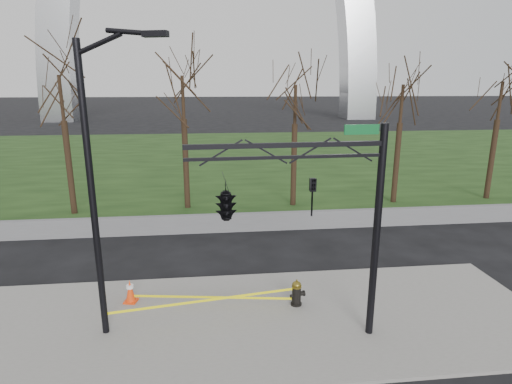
{
  "coord_description": "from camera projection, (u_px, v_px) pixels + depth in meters",
  "views": [
    {
      "loc": [
        -1.07,
        -11.0,
        6.92
      ],
      "look_at": [
        0.37,
        2.0,
        3.52
      ],
      "focal_mm": 28.95,
      "sensor_mm": 36.0,
      "label": 1
    }
  ],
  "objects": [
    {
      "name": "ground",
      "position": [
        251.0,
        322.0,
        12.43
      ],
      "size": [
        500.0,
        500.0,
        0.0
      ],
      "primitive_type": "plane",
      "color": "black",
      "rests_on": "ground"
    },
    {
      "name": "sidewalk",
      "position": [
        251.0,
        320.0,
        12.42
      ],
      "size": [
        18.0,
        6.0,
        0.1
      ],
      "primitive_type": "cube",
      "color": "gray",
      "rests_on": "ground"
    },
    {
      "name": "grass_strip",
      "position": [
        222.0,
        156.0,
        41.28
      ],
      "size": [
        120.0,
        40.0,
        0.06
      ],
      "primitive_type": "cube",
      "color": "black",
      "rests_on": "ground"
    },
    {
      "name": "guardrail",
      "position": [
        235.0,
        222.0,
        20.01
      ],
      "size": [
        60.0,
        0.3,
        0.9
      ],
      "primitive_type": "cube",
      "color": "#59595B",
      "rests_on": "ground"
    },
    {
      "name": "tree_row",
      "position": [
        240.0,
        137.0,
        23.0
      ],
      "size": [
        47.2,
        4.0,
        8.24
      ],
      "color": "black",
      "rests_on": "ground"
    },
    {
      "name": "fire_hydrant",
      "position": [
        297.0,
        293.0,
        13.11
      ],
      "size": [
        0.54,
        0.35,
        0.87
      ],
      "rotation": [
        0.0,
        0.0,
        0.19
      ],
      "color": "black",
      "rests_on": "sidewalk"
    },
    {
      "name": "traffic_cone",
      "position": [
        130.0,
        291.0,
        13.29
      ],
      "size": [
        0.47,
        0.47,
        0.77
      ],
      "rotation": [
        0.0,
        0.0,
        -0.22
      ],
      "color": "#FA3F0D",
      "rests_on": "sidewalk"
    },
    {
      "name": "street_light",
      "position": [
        98.0,
        175.0,
        10.56
      ],
      "size": [
        2.33,
        0.83,
        8.21
      ],
      "rotation": [
        0.0,
        0.0,
        -0.28
      ],
      "color": "black",
      "rests_on": "ground"
    },
    {
      "name": "traffic_signal_mast",
      "position": [
        257.0,
        200.0,
        10.27
      ],
      "size": [
        5.1,
        2.5,
        6.0
      ],
      "rotation": [
        0.0,
        0.0,
        0.04
      ],
      "color": "black",
      "rests_on": "ground"
    },
    {
      "name": "caution_tape",
      "position": [
        210.0,
        299.0,
        12.78
      ],
      "size": [
        5.7,
        1.66,
        0.44
      ],
      "color": "#FAEE0D",
      "rests_on": "ground"
    }
  ]
}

